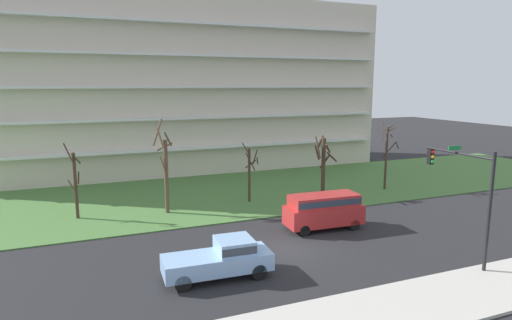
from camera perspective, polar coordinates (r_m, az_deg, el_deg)
The scene contains 12 objects.
ground at distance 26.09m, azimuth 4.44°, elevation -11.65°, with size 160.00×160.00×0.00m, color #232326.
sidewalk_curb_near at distance 19.91m, azimuth 15.32°, elevation -18.99°, with size 80.00×4.00×0.15m, color #BCB7AD.
grass_lawn_strip at distance 38.51m, azimuth -4.87°, elevation -4.44°, with size 80.00×16.00×0.08m, color #477238.
apartment_building at distance 50.00m, azimuth -9.53°, elevation 9.49°, with size 43.79×11.21×18.59m.
tree_far_left at distance 33.35m, azimuth -22.64°, elevation -2.83°, with size 1.12×0.96×5.56m.
tree_left at distance 32.73m, azimuth -11.81°, elevation -1.27°, with size 1.60×1.51×7.08m.
tree_center at distance 35.22m, azimuth -0.79°, elevation -1.53°, with size 1.51×1.57×4.96m.
tree_right at distance 37.05m, azimuth 8.81°, elevation -0.51°, with size 1.88×1.87×5.31m.
tree_far_right at distance 41.06m, azimuth 16.80°, elevation 0.72°, with size 1.94×2.27×6.13m.
pickup_blue_near_left at distance 22.31m, azimuth -4.49°, elevation -12.68°, with size 5.48×2.23×1.95m.
van_red_center_left at distance 29.43m, azimuth 8.89°, elevation -6.34°, with size 5.29×2.25×2.36m.
traffic_signal_mast at distance 25.56m, azimuth 25.91°, elevation -3.05°, with size 0.90×4.57×6.32m.
Camera 1 is at (-10.88, -21.68, 9.60)m, focal length 30.48 mm.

